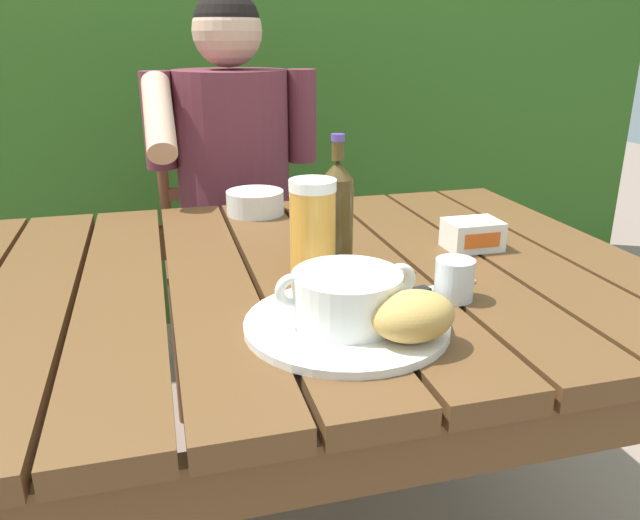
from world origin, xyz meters
TOP-DOWN VIEW (x-y plane):
  - dining_table at (-0.00, 0.00)m, footprint 1.31×0.96m
  - chair_near_diner at (-0.00, 0.92)m, footprint 0.43×0.43m
  - person_eating at (-0.00, 0.72)m, footprint 0.48×0.47m
  - serving_plate at (0.02, -0.26)m, footprint 0.29×0.29m
  - soup_bowl at (0.02, -0.26)m, footprint 0.21×0.16m
  - bread_roll at (0.09, -0.34)m, footprint 0.13×0.10m
  - beer_glass at (0.03, -0.05)m, footprint 0.08×0.08m
  - beer_bottle at (0.08, -0.02)m, footprint 0.06×0.06m
  - water_glass_small at (0.22, -0.20)m, footprint 0.06×0.06m
  - butter_tub at (0.37, 0.02)m, footprint 0.10×0.08m
  - table_knife at (0.19, -0.17)m, footprint 0.16×0.06m
  - diner_bowl at (-0.00, 0.38)m, footprint 0.13×0.13m

SIDE VIEW (x-z plane):
  - chair_near_diner at x=0.00m, z-range 0.01..0.93m
  - dining_table at x=0.00m, z-range 0.28..1.00m
  - table_knife at x=0.19m, z-range 0.72..0.73m
  - serving_plate at x=0.02m, z-range 0.72..0.73m
  - person_eating at x=0.00m, z-range 0.11..1.35m
  - diner_bowl at x=0.00m, z-range 0.72..0.78m
  - butter_tub at x=0.37m, z-range 0.72..0.78m
  - water_glass_small at x=0.22m, z-range 0.72..0.79m
  - bread_roll at x=0.09m, z-range 0.73..0.80m
  - soup_bowl at x=0.02m, z-range 0.73..0.81m
  - beer_glass at x=0.03m, z-range 0.72..0.89m
  - beer_bottle at x=0.08m, z-range 0.70..0.94m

